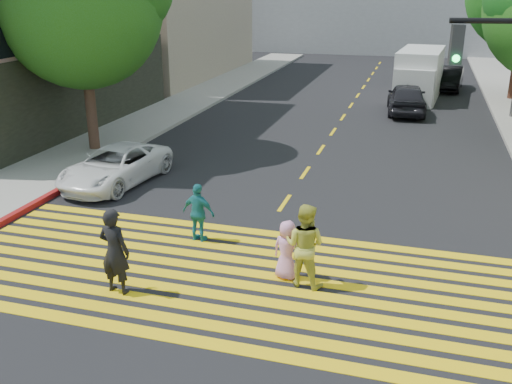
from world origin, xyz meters
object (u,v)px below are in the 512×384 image
at_px(silver_car, 423,69).
at_px(white_van, 419,76).
at_px(pedestrian_child, 287,250).
at_px(white_sedan, 115,166).
at_px(pedestrian_woman, 305,245).
at_px(pedestrian_man, 115,251).
at_px(dark_car_parked, 449,78).
at_px(dark_car_near, 407,98).
at_px(pedestrian_extra, 199,213).

distance_m(silver_car, white_van, 7.04).
xyz_separation_m(pedestrian_child, white_sedan, (-6.75, 4.58, -0.07)).
bearing_deg(white_sedan, pedestrian_woman, -27.10).
height_order(pedestrian_man, dark_car_parked, pedestrian_man).
bearing_deg(silver_car, pedestrian_woman, 79.77).
distance_m(dark_car_parked, white_van, 3.99).
xyz_separation_m(pedestrian_woman, white_sedan, (-7.17, 4.76, -0.32)).
distance_m(pedestrian_woman, dark_car_near, 18.42).
bearing_deg(white_sedan, pedestrian_child, -27.70).
bearing_deg(dark_car_parked, white_van, -110.56).
distance_m(pedestrian_man, pedestrian_child, 3.63).
bearing_deg(pedestrian_child, pedestrian_extra, -12.91).
height_order(pedestrian_man, white_van, white_van).
bearing_deg(pedestrian_woman, pedestrian_extra, -15.67).
distance_m(pedestrian_man, silver_car, 31.40).
bearing_deg(white_sedan, pedestrian_man, -54.02).
relative_size(pedestrian_child, white_van, 0.23).
bearing_deg(pedestrian_woman, pedestrian_child, -12.45).
height_order(pedestrian_child, white_van, white_van).
distance_m(pedestrian_man, white_sedan, 7.10).
relative_size(pedestrian_woman, pedestrian_extra, 1.22).
bearing_deg(pedestrian_woman, dark_car_parked, -87.48).
xyz_separation_m(pedestrian_child, silver_car, (2.35, 29.30, 0.05)).
bearing_deg(white_van, dark_car_parked, 68.86).
bearing_deg(pedestrian_man, white_sedan, -54.22).
height_order(pedestrian_extra, white_sedan, pedestrian_extra).
xyz_separation_m(pedestrian_man, pedestrian_woman, (3.67, 1.41, -0.02)).
xyz_separation_m(dark_car_parked, white_van, (-1.73, -3.55, 0.58)).
bearing_deg(pedestrian_woman, pedestrian_man, 31.26).
relative_size(pedestrian_man, pedestrian_extra, 1.24).
bearing_deg(pedestrian_woman, white_sedan, -23.38).
xyz_separation_m(pedestrian_man, silver_car, (5.61, 30.89, -0.21)).
distance_m(pedestrian_extra, silver_car, 28.46).
distance_m(pedestrian_woman, pedestrian_child, 0.52).
bearing_deg(silver_car, white_sedan, 63.32).
xyz_separation_m(pedestrian_child, dark_car_parked, (3.92, 25.83, 0.04)).
xyz_separation_m(pedestrian_woman, silver_car, (1.94, 29.48, -0.20)).
distance_m(dark_car_near, dark_car_parked, 7.94).
distance_m(pedestrian_man, pedestrian_woman, 3.94).
bearing_deg(pedestrian_extra, pedestrian_man, 85.65).
bearing_deg(pedestrian_man, silver_car, -94.02).
height_order(pedestrian_woman, silver_car, pedestrian_woman).
distance_m(white_sedan, dark_car_parked, 23.78).
height_order(pedestrian_man, dark_car_near, pedestrian_man).
height_order(white_sedan, silver_car, silver_car).
relative_size(silver_car, white_van, 0.84).
height_order(pedestrian_man, pedestrian_child, pedestrian_man).
distance_m(pedestrian_extra, dark_car_near, 17.47).
bearing_deg(dark_car_near, silver_car, -97.77).
height_order(silver_car, dark_car_parked, silver_car).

